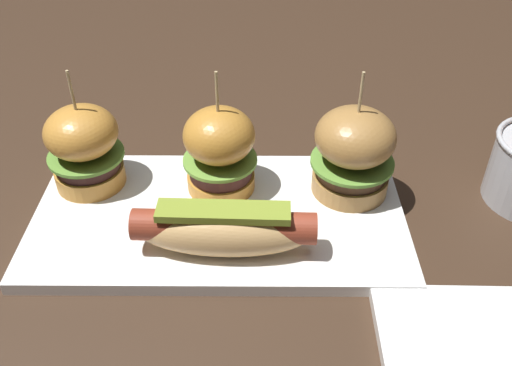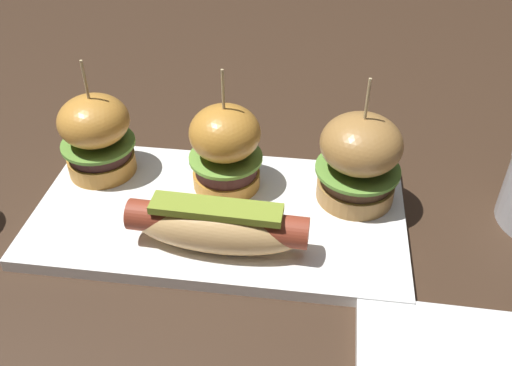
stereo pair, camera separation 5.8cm
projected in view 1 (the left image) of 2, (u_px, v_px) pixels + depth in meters
ground_plane at (220, 221)px, 0.61m from camera, size 3.00×3.00×0.00m
platter_main at (219, 217)px, 0.61m from camera, size 0.40×0.21×0.01m
hot_dog at (224, 229)px, 0.54m from camera, size 0.18×0.06×0.05m
slider_left at (84, 147)px, 0.61m from camera, size 0.08×0.08×0.14m
slider_center at (217, 150)px, 0.61m from camera, size 0.08×0.08×0.14m
slider_right at (353, 152)px, 0.60m from camera, size 0.09×0.09×0.15m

